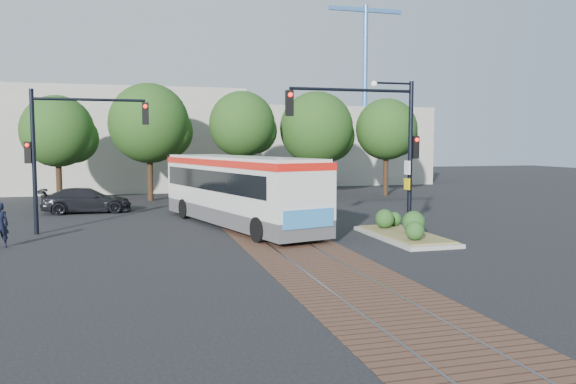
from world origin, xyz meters
The scene contains 11 objects.
ground centered at (0.00, 0.00, 0.00)m, with size 120.00×120.00×0.00m, color black.
trackbed centered at (0.00, 4.00, 0.01)m, with size 3.60×40.00×0.02m.
tree_row centered at (1.21, 16.42, 4.85)m, with size 26.40×5.60×7.67m.
warehouses centered at (-0.53, 28.75, 3.81)m, with size 40.00×13.00×8.00m.
crane centered at (18.00, 34.00, 10.88)m, with size 8.00×0.50×18.00m.
city_bus centered at (-1.01, 4.05, 1.77)m, with size 5.58×12.10×3.18m.
traffic_island centered at (4.82, -0.90, 0.33)m, with size 2.20×5.20×1.13m.
signal_pole_main centered at (3.86, -0.81, 4.16)m, with size 5.49×0.46×6.00m.
signal_pole_left centered at (-8.37, 4.00, 3.86)m, with size 4.99×0.34×6.00m.
officer centered at (-10.27, 1.05, 0.83)m, with size 0.61×0.40×1.66m, color black.
parked_car centered at (-8.06, 11.12, 0.68)m, with size 1.91×4.70×1.36m, color black.
Camera 1 is at (-5.55, -21.08, 3.79)m, focal length 35.00 mm.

